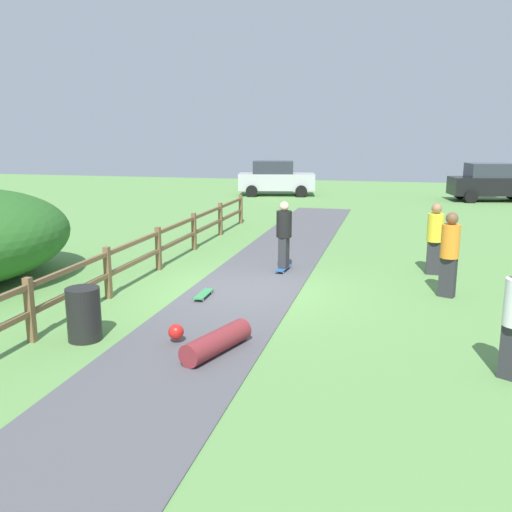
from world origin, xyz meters
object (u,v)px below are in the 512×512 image
at_px(trash_bin, 84,314).
at_px(bystander_yellow, 435,236).
at_px(bystander_orange, 450,251).
at_px(skateboard_loose, 204,294).
at_px(parked_car_black, 492,182).
at_px(parked_car_silver, 276,178).
at_px(skater_riding, 284,233).
at_px(skater_fallen, 213,341).

height_order(trash_bin, bystander_yellow, bystander_yellow).
distance_m(trash_bin, bystander_orange, 7.37).
bearing_deg(skateboard_loose, parked_car_black, 66.67).
relative_size(parked_car_silver, parked_car_black, 1.00).
relative_size(skater_riding, skater_fallen, 1.19).
bearing_deg(parked_car_black, bystander_yellow, -102.88).
distance_m(skater_riding, bystander_yellow, 3.66).
height_order(bystander_yellow, bystander_orange, bystander_orange).
bearing_deg(skater_fallen, skater_riding, 89.61).
bearing_deg(bystander_orange, trash_bin, -145.83).
relative_size(bystander_orange, parked_car_silver, 0.40).
bearing_deg(bystander_yellow, skater_riding, -170.15).
bearing_deg(trash_bin, bystander_orange, 34.17).
relative_size(trash_bin, skater_riding, 0.52).
bearing_deg(parked_car_silver, parked_car_black, 0.00).
distance_m(skateboard_loose, bystander_orange, 5.22).
distance_m(trash_bin, skater_riding, 5.93).
height_order(trash_bin, skater_riding, skater_riding).
bearing_deg(skater_fallen, parked_car_black, 71.86).
xyz_separation_m(skateboard_loose, parked_car_silver, (-2.71, 19.89, 0.87)).
bearing_deg(skater_riding, parked_car_silver, 102.74).
relative_size(trash_bin, skateboard_loose, 1.12).
distance_m(skater_fallen, bystander_yellow, 7.14).
xyz_separation_m(bystander_yellow, bystander_orange, (0.18, -1.94, 0.03)).
bearing_deg(trash_bin, skateboard_loose, 67.99).
xyz_separation_m(bystander_orange, parked_car_black, (3.62, 18.54, -0.04)).
xyz_separation_m(skater_riding, bystander_orange, (3.78, -1.32, 0.01)).
bearing_deg(bystander_yellow, skater_fallen, -120.84).
distance_m(trash_bin, skateboard_loose, 3.01).
xyz_separation_m(trash_bin, parked_car_silver, (-1.59, 22.66, 0.51)).
relative_size(skater_fallen, bystander_orange, 0.82).
height_order(skater_fallen, bystander_orange, bystander_orange).
relative_size(bystander_yellow, bystander_orange, 0.97).
xyz_separation_m(trash_bin, parked_car_black, (9.70, 22.66, 0.51)).
distance_m(skater_fallen, skateboard_loose, 3.03).
height_order(skater_riding, parked_car_black, parked_car_black).
distance_m(skater_riding, parked_car_black, 18.74).
bearing_deg(parked_car_black, skater_fallen, -108.14).
relative_size(skateboard_loose, parked_car_black, 0.18).
bearing_deg(parked_car_black, trash_bin, -113.17).
relative_size(trash_bin, bystander_orange, 0.50).
relative_size(trash_bin, parked_car_black, 0.20).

